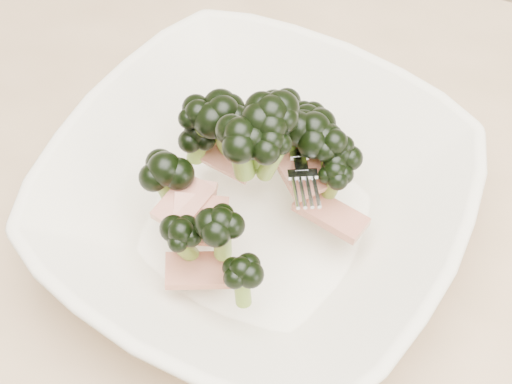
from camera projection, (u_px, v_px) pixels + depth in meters
broccoli_dish at (256, 196)px, 0.52m from camera, size 0.33×0.33×0.14m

